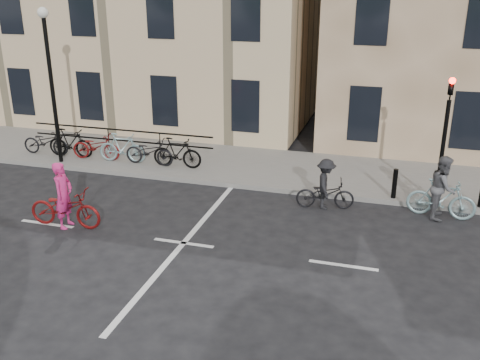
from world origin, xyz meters
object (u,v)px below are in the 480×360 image
(traffic_light, at_px, (446,125))
(lamp_post, at_px, (50,67))
(cyclist_dark, at_px, (325,189))
(cyclist_pink, at_px, (65,205))
(cyclist_grey, at_px, (442,193))

(traffic_light, xyz_separation_m, lamp_post, (-12.70, 0.06, 1.04))
(traffic_light, xyz_separation_m, cyclist_dark, (-3.11, -1.08, -1.87))
(cyclist_pink, xyz_separation_m, cyclist_grey, (9.67, 3.49, 0.09))
(cyclist_pink, xyz_separation_m, cyclist_dark, (6.49, 3.23, -0.04))
(lamp_post, xyz_separation_m, cyclist_dark, (9.59, -1.14, -2.90))
(lamp_post, relative_size, cyclist_pink, 2.55)
(lamp_post, bearing_deg, traffic_light, -0.27)
(traffic_light, height_order, cyclist_grey, traffic_light)
(cyclist_grey, height_order, cyclist_dark, cyclist_grey)
(lamp_post, distance_m, cyclist_grey, 13.10)
(traffic_light, relative_size, lamp_post, 0.74)
(lamp_post, height_order, cyclist_dark, lamp_post)
(traffic_light, height_order, cyclist_pink, traffic_light)
(lamp_post, bearing_deg, cyclist_grey, -3.92)
(lamp_post, distance_m, cyclist_pink, 6.07)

